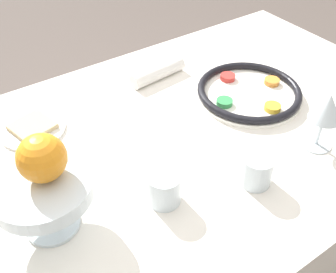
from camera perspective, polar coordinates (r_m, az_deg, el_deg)
The scene contains 10 objects.
dining_table at distance 1.23m, azimuth 1.61°, elevation -12.62°, with size 1.38×0.83×0.74m.
seder_plate at distance 1.10m, azimuth 11.66°, elevation 6.34°, with size 0.28×0.28×0.03m.
wine_glass at distance 0.93m, azimuth 22.08°, elevation 3.64°, with size 0.07×0.07×0.14m.
fruit_stand at distance 0.73m, azimuth -17.64°, elevation -7.70°, with size 0.18×0.18×0.12m.
orange_fruit at distance 0.69m, azimuth -17.85°, elevation -2.98°, with size 0.09×0.09×0.09m.
bread_plate at distance 1.02m, azimuth -19.02°, elevation 1.11°, with size 0.16×0.16×0.02m.
napkin_roll at distance 1.15m, azimuth -1.45°, elevation 9.28°, with size 0.18×0.06×0.04m.
cup_near at distance 0.84m, azimuth 12.72°, elevation -4.79°, with size 0.07×0.07×0.07m.
cup_mid at distance 0.79m, azimuth -0.56°, elevation -7.54°, with size 0.07×0.07×0.07m.
spoon at distance 1.19m, azimuth -2.43°, elevation 9.43°, with size 0.15×0.04×0.01m.
Camera 1 is at (0.44, 0.58, 1.36)m, focal length 42.00 mm.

